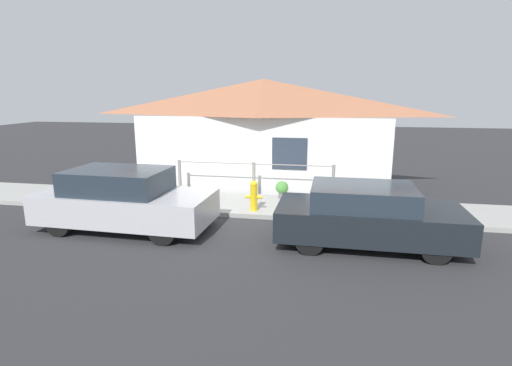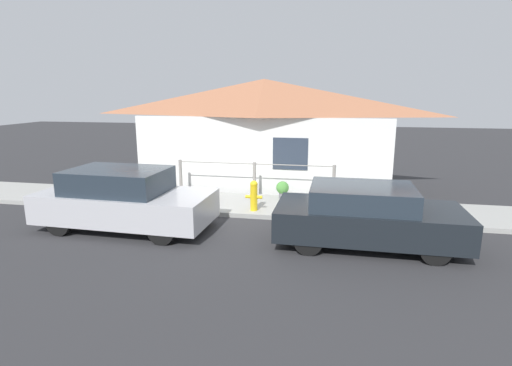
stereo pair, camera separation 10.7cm
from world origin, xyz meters
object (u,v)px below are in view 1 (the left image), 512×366
car_left (124,200)px  potted_plant_near_hydrant (282,188)px  car_right (367,215)px  fire_hydrant (254,195)px

car_left → potted_plant_near_hydrant: size_ratio=8.10×
car_left → potted_plant_near_hydrant: 4.64m
car_right → fire_hydrant: size_ratio=4.77×
potted_plant_near_hydrant → car_left: bearing=-138.2°
fire_hydrant → potted_plant_near_hydrant: bearing=67.0°
car_right → potted_plant_near_hydrant: car_right is taller
car_left → potted_plant_near_hydrant: (3.45, 3.08, -0.31)m
car_left → potted_plant_near_hydrant: bearing=43.6°
car_left → fire_hydrant: 3.31m
car_right → potted_plant_near_hydrant: bearing=126.0°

